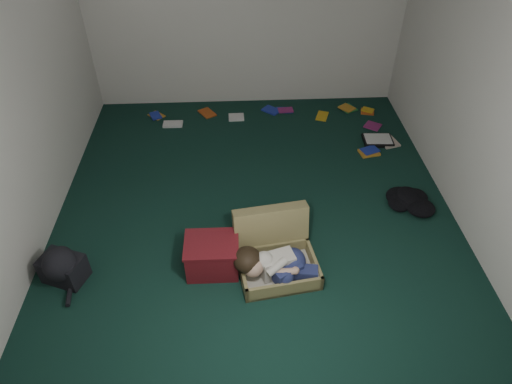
{
  "coord_description": "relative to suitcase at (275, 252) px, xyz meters",
  "views": [
    {
      "loc": [
        -0.17,
        -3.46,
        3.18
      ],
      "look_at": [
        0.0,
        -0.15,
        0.35
      ],
      "focal_mm": 32.0,
      "sensor_mm": 36.0,
      "label": 1
    }
  ],
  "objects": [
    {
      "name": "paper_tray",
      "position": [
        1.43,
        1.88,
        -0.12
      ],
      "size": [
        0.36,
        0.28,
        0.05
      ],
      "rotation": [
        0.0,
        0.0,
        -0.05
      ],
      "color": "black",
      "rests_on": "floor"
    },
    {
      "name": "person",
      "position": [
        -0.02,
        -0.17,
        0.04
      ],
      "size": [
        0.75,
        0.36,
        0.31
      ],
      "rotation": [
        0.0,
        0.0,
        0.15
      ],
      "color": "beige",
      "rests_on": "suitcase"
    },
    {
      "name": "floor",
      "position": [
        -0.14,
        0.75,
        -0.15
      ],
      "size": [
        4.5,
        4.5,
        0.0
      ],
      "primitive_type": "plane",
      "color": "#102E25",
      "rests_on": "ground"
    },
    {
      "name": "wall_back",
      "position": [
        -0.14,
        3.0,
        1.15
      ],
      "size": [
        4.5,
        0.0,
        4.5
      ],
      "primitive_type": "plane",
      "rotation": [
        1.57,
        0.0,
        0.0
      ],
      "color": "white",
      "rests_on": "ground"
    },
    {
      "name": "wall_right",
      "position": [
        1.86,
        0.75,
        1.15
      ],
      "size": [
        0.0,
        4.5,
        4.5
      ],
      "primitive_type": "plane",
      "rotation": [
        1.57,
        0.0,
        -1.57
      ],
      "color": "white",
      "rests_on": "ground"
    },
    {
      "name": "maroon_bin",
      "position": [
        -0.55,
        -0.03,
        0.01
      ],
      "size": [
        0.47,
        0.37,
        0.32
      ],
      "rotation": [
        0.0,
        0.0,
        -0.01
      ],
      "color": "maroon",
      "rests_on": "floor"
    },
    {
      "name": "wall_left",
      "position": [
        -2.14,
        0.75,
        1.15
      ],
      "size": [
        0.0,
        4.5,
        4.5
      ],
      "primitive_type": "plane",
      "rotation": [
        1.57,
        0.0,
        1.57
      ],
      "color": "white",
      "rests_on": "ground"
    },
    {
      "name": "suitcase",
      "position": [
        0.0,
        0.0,
        0.0
      ],
      "size": [
        0.76,
        0.75,
        0.5
      ],
      "rotation": [
        0.0,
        0.0,
        0.15
      ],
      "color": "olive",
      "rests_on": "floor"
    },
    {
      "name": "wall_front",
      "position": [
        -0.14,
        -1.5,
        1.15
      ],
      "size": [
        4.5,
        0.0,
        4.5
      ],
      "primitive_type": "plane",
      "rotation": [
        -1.57,
        0.0,
        0.0
      ],
      "color": "white",
      "rests_on": "ground"
    },
    {
      "name": "book_scatter",
      "position": [
        0.41,
        2.43,
        -0.14
      ],
      "size": [
        3.12,
        1.3,
        0.02
      ],
      "color": "#C78423",
      "rests_on": "floor"
    },
    {
      "name": "clothing_pile",
      "position": [
        1.42,
        0.72,
        -0.08
      ],
      "size": [
        0.5,
        0.45,
        0.13
      ],
      "primitive_type": null,
      "rotation": [
        0.0,
        0.0,
        0.31
      ],
      "color": "black",
      "rests_on": "floor"
    },
    {
      "name": "backpack",
      "position": [
        -1.84,
        -0.07,
        -0.02
      ],
      "size": [
        0.54,
        0.49,
        0.27
      ],
      "primitive_type": null,
      "rotation": [
        0.0,
        0.0,
        -0.38
      ],
      "color": "black",
      "rests_on": "floor"
    }
  ]
}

